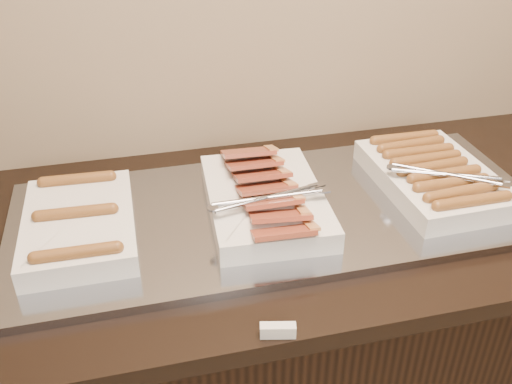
# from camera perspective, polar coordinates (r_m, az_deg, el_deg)

# --- Properties ---
(counter) EXTENTS (2.06, 0.76, 0.90)m
(counter) POSITION_cam_1_polar(r_m,az_deg,el_deg) (1.60, 1.32, -15.71)
(counter) COLOR black
(counter) RESTS_ON ground
(warming_tray) EXTENTS (1.20, 0.50, 0.02)m
(warming_tray) POSITION_cam_1_polar(r_m,az_deg,el_deg) (1.31, 2.34, -1.93)
(warming_tray) COLOR #9699A4
(warming_tray) RESTS_ON counter
(dish_left) EXTENTS (0.23, 0.34, 0.07)m
(dish_left) POSITION_cam_1_polar(r_m,az_deg,el_deg) (1.26, -17.25, -3.07)
(dish_left) COLOR silver
(dish_left) RESTS_ON warming_tray
(dish_center) EXTENTS (0.28, 0.40, 0.09)m
(dish_center) POSITION_cam_1_polar(r_m,az_deg,el_deg) (1.27, 0.92, -0.65)
(dish_center) COLOR silver
(dish_center) RESTS_ON warming_tray
(dish_right) EXTENTS (0.27, 0.38, 0.08)m
(dish_right) POSITION_cam_1_polar(r_m,az_deg,el_deg) (1.42, 17.39, 1.56)
(dish_right) COLOR silver
(dish_right) RESTS_ON warming_tray
(label_holder) EXTENTS (0.07, 0.03, 0.02)m
(label_holder) POSITION_cam_1_polar(r_m,az_deg,el_deg) (1.02, 2.20, -13.66)
(label_holder) COLOR silver
(label_holder) RESTS_ON counter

